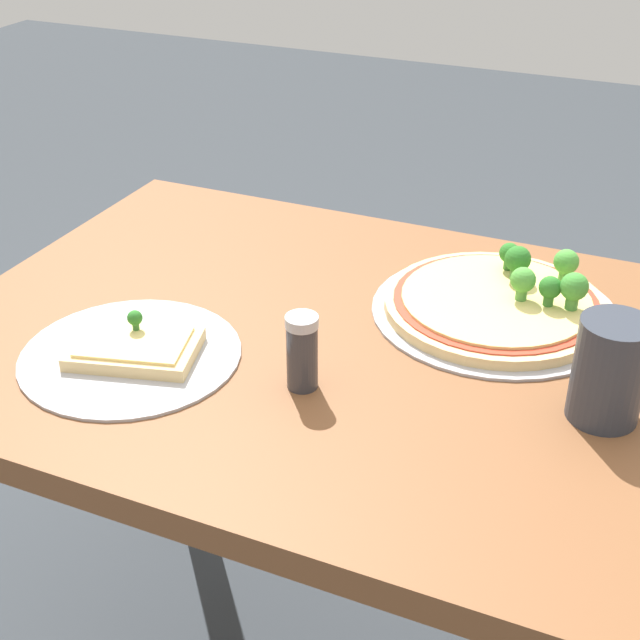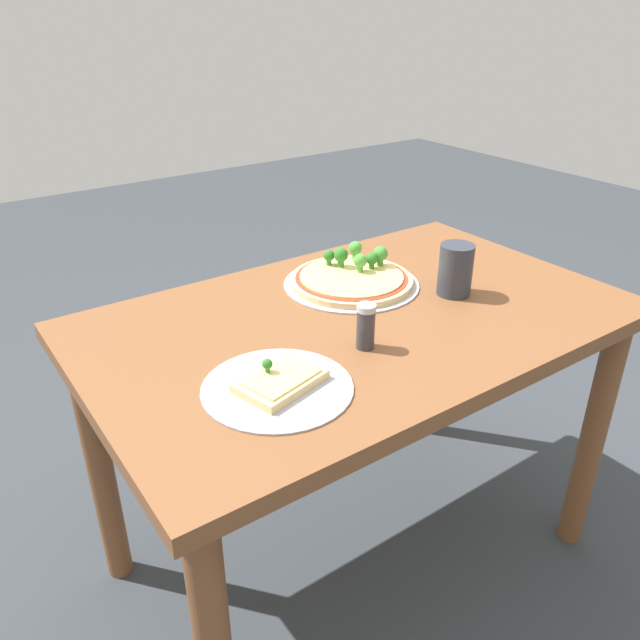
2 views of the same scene
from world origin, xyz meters
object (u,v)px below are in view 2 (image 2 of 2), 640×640
(pizza_tray_whole, at_px, (352,278))
(drinking_cup, at_px, (455,270))
(dining_table, at_px, (358,356))
(condiment_shaker, at_px, (366,326))
(pizza_tray_slice, at_px, (279,384))

(pizza_tray_whole, xyz_separation_m, drinking_cup, (0.16, -0.18, 0.04))
(dining_table, height_order, pizza_tray_whole, pizza_tray_whole)
(dining_table, bearing_deg, pizza_tray_whole, 57.78)
(dining_table, xyz_separation_m, condiment_shaker, (-0.08, -0.12, 0.15))
(pizza_tray_slice, height_order, drinking_cup, drinking_cup)
(condiment_shaker, bearing_deg, pizza_tray_slice, -173.18)
(condiment_shaker, bearing_deg, drinking_cup, 13.51)
(condiment_shaker, bearing_deg, dining_table, 56.17)
(dining_table, relative_size, condiment_shaker, 12.71)
(pizza_tray_slice, distance_m, drinking_cup, 0.55)
(dining_table, bearing_deg, drinking_cup, -9.55)
(condiment_shaker, bearing_deg, pizza_tray_whole, 57.03)
(drinking_cup, bearing_deg, pizza_tray_slice, -169.12)
(dining_table, bearing_deg, pizza_tray_slice, -153.79)
(pizza_tray_whole, height_order, pizza_tray_slice, pizza_tray_whole)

